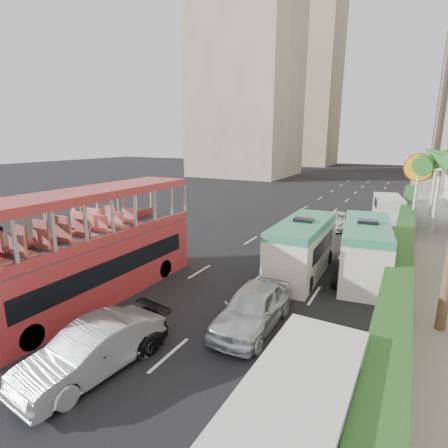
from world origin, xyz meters
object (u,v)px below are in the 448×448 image
Objects in this scene: double_decker_bus at (93,246)px; car_silver_lane_a at (95,372)px; minibus_far at (365,251)px; car_black at (103,365)px; minibus_near at (302,248)px; panel_van_near at (298,418)px; panel_van_far at (388,208)px; van_asset at (336,228)px; car_silver_lane_b at (253,326)px.

double_decker_bus is 6.15m from car_silver_lane_a.
car_black is at bearing -125.42° from minibus_far.
minibus_near is 1.24× the size of panel_van_near.
car_black is 28.42m from panel_van_far.
car_silver_lane_a is at bearing -113.30° from panel_van_far.
van_asset is at bearing 99.89° from panel_van_near.
van_asset is at bearing 91.65° from car_black.
minibus_far is (3.05, 1.09, 0.01)m from minibus_near.
car_silver_lane_a is 0.91× the size of panel_van_far.
car_black is (-3.33, -4.55, 0.00)m from car_silver_lane_b.
minibus_near is (3.36, 11.30, 1.47)m from car_silver_lane_a.
car_black is at bearing -113.55° from panel_van_far.
double_decker_bus is 1.65× the size of minibus_far.
double_decker_bus reaches higher than minibus_near.
minibus_far reaches higher than car_black.
car_black is 0.89× the size of panel_van_far.
minibus_near is at bearing 89.21° from car_silver_lane_b.
car_silver_lane_b is at bearing -91.25° from minibus_near.
car_silver_lane_b is at bearing 62.27° from car_silver_lane_a.
panel_van_near is at bearing -74.92° from minibus_near.
car_silver_lane_a is 22.75m from van_asset.
panel_van_far is (3.22, 23.09, 1.06)m from car_silver_lane_b.
car_silver_lane_b is 5.92m from panel_van_near.
car_silver_lane_a is 11.88m from minibus_near.
panel_van_far reaches higher than van_asset.
car_silver_lane_a is 1.04× the size of van_asset.
car_silver_lane_a is 1.02× the size of car_black.
car_silver_lane_b is 8.23m from minibus_far.
car_black is (4.03, -3.47, -2.53)m from double_decker_bus.
car_black is at bearing 178.55° from panel_van_near.
double_decker_bus is at bearing 142.62° from car_silver_lane_a.
car_silver_lane_b reaches higher than car_silver_lane_a.
car_silver_lane_a is 0.90× the size of panel_van_near.
minibus_near is at bearing 106.87° from panel_van_near.
panel_van_far is (6.55, 27.64, 1.06)m from car_black.
car_silver_lane_b is at bearing 124.79° from panel_van_near.
car_black is 6.65m from panel_van_near.
double_decker_bus is at bearing -147.99° from minibus_far.
double_decker_bus is 7.86m from car_silver_lane_b.
minibus_near is 0.99× the size of minibus_far.
van_asset is (3.10, 22.16, 0.00)m from car_black.
minibus_far is 1.25× the size of panel_van_near.
car_silver_lane_b is 5.64m from car_black.
car_silver_lane_b is 0.73× the size of minibus_near.
van_asset is at bearing 90.57° from car_silver_lane_b.
car_silver_lane_b is 1.02× the size of car_black.
panel_van_near is (3.23, -4.85, 1.07)m from car_silver_lane_b.
double_decker_bus reaches higher than panel_van_far.
car_silver_lane_b is 6.54m from minibus_near.
van_asset is 10.79m from minibus_far.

